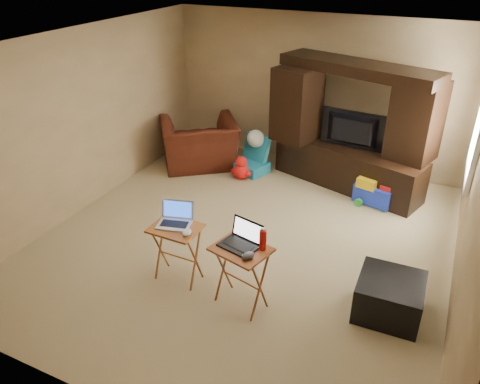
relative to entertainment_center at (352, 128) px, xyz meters
The scene contains 21 objects.
floor 2.43m from the entertainment_center, 110.74° to the right, with size 5.50×5.50×0.00m, color tan.
ceiling 2.70m from the entertainment_center, 110.74° to the right, with size 5.50×5.50×0.00m, color silver.
wall_back 1.07m from the entertainment_center, 139.56° to the left, with size 5.00×5.00×0.00m, color tan.
wall_front 4.90m from the entertainment_center, 99.26° to the right, with size 5.00×5.00×0.00m, color tan.
wall_left 3.90m from the entertainment_center, 147.69° to the right, with size 5.50×5.50×0.00m, color tan.
wall_right 2.71m from the entertainment_center, 50.52° to the right, with size 5.50×5.50×0.00m, color tan.
window_frame 1.80m from the entertainment_center, 17.55° to the right, with size 0.06×1.14×1.34m, color white.
entertainment_center is the anchor object (origin of this frame).
television 0.06m from the entertainment_center, 90.00° to the right, with size 0.99×0.13×0.57m, color black.
recliner 2.57m from the entertainment_center, behind, with size 1.24×1.08×0.81m, color #4A1B0F.
child_rocker 1.70m from the entertainment_center, behind, with size 0.47×0.54×0.63m, color teal, non-canonical shape.
plush_toy 1.85m from the entertainment_center, 162.87° to the right, with size 0.36×0.30×0.40m, color red, non-canonical shape.
push_toy 1.02m from the entertainment_center, 38.62° to the right, with size 0.57×0.40×0.42m, color blue, non-canonical shape.
ottoman 3.02m from the entertainment_center, 67.42° to the right, with size 0.65×0.65×0.42m, color black.
tray_table_left 3.41m from the entertainment_center, 110.29° to the right, with size 0.53×0.43×0.69m, color #AB6929.
tray_table_right 3.31m from the entertainment_center, 95.72° to the right, with size 0.55×0.44×0.72m, color #9D5425.
laptop_left 3.34m from the entertainment_center, 110.95° to the right, with size 0.36×0.30×0.24m, color silver.
laptop_right 3.23m from the entertainment_center, 96.46° to the right, with size 0.38×0.31×0.24m, color black.
mouse_left 3.37m from the entertainment_center, 106.83° to the right, with size 0.09×0.14×0.06m, color silver.
mouse_right 3.36m from the entertainment_center, 93.31° to the right, with size 0.09×0.15×0.06m, color #39383D.
water_bottle 3.16m from the entertainment_center, 92.25° to the right, with size 0.07×0.07×0.22m, color red.
Camera 1 is at (2.12, -4.67, 3.45)m, focal length 35.00 mm.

